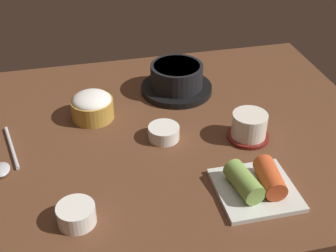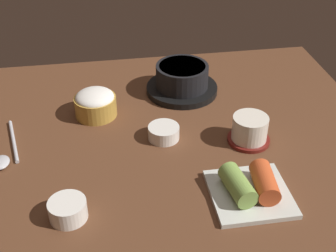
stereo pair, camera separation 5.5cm
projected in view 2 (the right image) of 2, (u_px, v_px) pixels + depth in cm
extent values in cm
cube|color=#56331E|center=(158.00, 136.00, 102.47)|extent=(100.00, 76.00, 2.00)
cylinder|color=black|center=(182.00, 89.00, 116.50)|extent=(18.06, 18.06, 1.60)
cylinder|color=black|center=(182.00, 76.00, 114.40)|extent=(13.16, 13.16, 5.81)
cylinder|color=#D15619|center=(182.00, 67.00, 112.92)|extent=(11.58, 11.58, 0.60)
cylinder|color=#B78C38|center=(96.00, 106.00, 106.64)|extent=(9.78, 9.78, 4.76)
ellipsoid|color=white|center=(95.00, 98.00, 105.29)|extent=(8.99, 8.99, 3.42)
cylinder|color=maroon|center=(248.00, 140.00, 99.13)|extent=(9.19, 9.19, 0.80)
cylinder|color=silver|center=(250.00, 128.00, 97.38)|extent=(7.62, 7.62, 5.35)
cylinder|color=#C6D18C|center=(251.00, 119.00, 96.04)|extent=(6.48, 6.48, 0.40)
cylinder|color=white|center=(164.00, 133.00, 99.43)|extent=(6.85, 6.85, 2.99)
cylinder|color=#386B2D|center=(164.00, 128.00, 98.75)|extent=(5.62, 5.62, 0.50)
cube|color=silver|center=(250.00, 194.00, 84.94)|extent=(14.62, 14.62, 1.00)
cylinder|color=#7A9E47|center=(238.00, 185.00, 83.16)|extent=(5.41, 9.31, 4.08)
cylinder|color=#C64C23|center=(265.00, 182.00, 83.84)|extent=(4.98, 9.15, 4.08)
cylinder|color=white|center=(68.00, 210.00, 79.71)|extent=(6.77, 6.77, 3.60)
cylinder|color=#386B2D|center=(67.00, 204.00, 78.85)|extent=(5.55, 5.55, 0.50)
cylinder|color=#B7B7BC|center=(14.00, 141.00, 98.75)|extent=(4.01, 15.38, 0.80)
ellipsoid|color=#B7B7BC|center=(1.00, 162.00, 92.18)|extent=(3.60, 4.68, 1.26)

